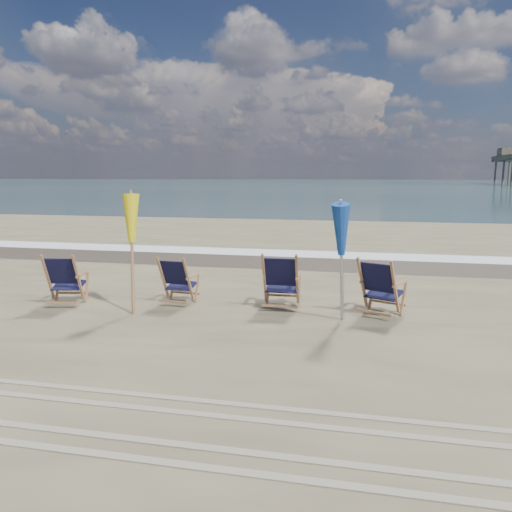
{
  "coord_description": "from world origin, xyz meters",
  "views": [
    {
      "loc": [
        2.02,
        -7.09,
        2.46
      ],
      "look_at": [
        0.0,
        2.2,
        0.9
      ],
      "focal_mm": 35.0,
      "sensor_mm": 36.0,
      "label": 1
    }
  ],
  "objects_px": {
    "beach_chair_0": "(78,280)",
    "umbrella_yellow": "(131,225)",
    "beach_chair_1": "(188,282)",
    "beach_chair_2": "(297,282)",
    "umbrella_blue": "(343,233)",
    "beach_chair_3": "(395,290)"
  },
  "relations": [
    {
      "from": "beach_chair_2",
      "to": "beach_chair_0",
      "type": "bearing_deg",
      "value": 6.28
    },
    {
      "from": "beach_chair_0",
      "to": "umbrella_yellow",
      "type": "height_order",
      "value": "umbrella_yellow"
    },
    {
      "from": "beach_chair_0",
      "to": "beach_chair_2",
      "type": "xyz_separation_m",
      "value": [
        4.04,
        0.56,
        0.03
      ]
    },
    {
      "from": "beach_chair_2",
      "to": "beach_chair_1",
      "type": "bearing_deg",
      "value": 1.37
    },
    {
      "from": "beach_chair_1",
      "to": "beach_chair_3",
      "type": "height_order",
      "value": "beach_chair_3"
    },
    {
      "from": "beach_chair_2",
      "to": "umbrella_blue",
      "type": "xyz_separation_m",
      "value": [
        0.81,
        -0.59,
        0.98
      ]
    },
    {
      "from": "beach_chair_1",
      "to": "umbrella_blue",
      "type": "height_order",
      "value": "umbrella_blue"
    },
    {
      "from": "beach_chair_1",
      "to": "umbrella_yellow",
      "type": "distance_m",
      "value": 1.51
    },
    {
      "from": "beach_chair_1",
      "to": "beach_chair_3",
      "type": "xyz_separation_m",
      "value": [
        3.73,
        -0.12,
        0.06
      ]
    },
    {
      "from": "beach_chair_1",
      "to": "beach_chair_2",
      "type": "xyz_separation_m",
      "value": [
        2.04,
        0.11,
        0.06
      ]
    },
    {
      "from": "beach_chair_0",
      "to": "beach_chair_3",
      "type": "xyz_separation_m",
      "value": [
        5.74,
        0.34,
        0.02
      ]
    },
    {
      "from": "beach_chair_3",
      "to": "umbrella_blue",
      "type": "height_order",
      "value": "umbrella_blue"
    },
    {
      "from": "beach_chair_1",
      "to": "umbrella_yellow",
      "type": "relative_size",
      "value": 0.45
    },
    {
      "from": "umbrella_yellow",
      "to": "beach_chair_2",
      "type": "bearing_deg",
      "value": 14.14
    },
    {
      "from": "beach_chair_1",
      "to": "umbrella_yellow",
      "type": "height_order",
      "value": "umbrella_yellow"
    },
    {
      "from": "beach_chair_0",
      "to": "umbrella_yellow",
      "type": "xyz_separation_m",
      "value": [
        1.19,
        -0.16,
        1.07
      ]
    },
    {
      "from": "beach_chair_0",
      "to": "beach_chair_2",
      "type": "height_order",
      "value": "beach_chair_2"
    },
    {
      "from": "beach_chair_0",
      "to": "beach_chair_1",
      "type": "height_order",
      "value": "beach_chair_0"
    },
    {
      "from": "umbrella_blue",
      "to": "beach_chair_1",
      "type": "bearing_deg",
      "value": 170.41
    },
    {
      "from": "beach_chair_1",
      "to": "beach_chair_2",
      "type": "relative_size",
      "value": 0.88
    },
    {
      "from": "beach_chair_1",
      "to": "umbrella_yellow",
      "type": "bearing_deg",
      "value": 42.51
    },
    {
      "from": "beach_chair_0",
      "to": "beach_chair_2",
      "type": "relative_size",
      "value": 0.95
    }
  ]
}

